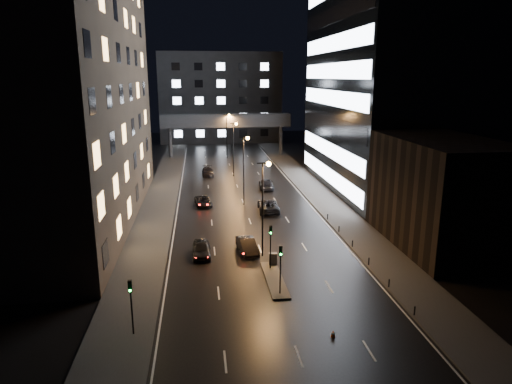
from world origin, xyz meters
The scene contains 26 objects.
ground centered at (0.00, 40.00, 0.00)m, with size 160.00×160.00×0.00m, color black.
sidewalk_left centered at (-12.50, 35.00, 0.07)m, with size 5.00×110.00×0.15m, color #383533.
sidewalk_right centered at (12.50, 35.00, 0.07)m, with size 5.00×110.00×0.15m, color #383533.
building_left centered at (-22.50, 24.00, 20.00)m, with size 15.00×48.00×40.00m, color #2D2319.
building_right_low centered at (20.00, 9.00, 6.00)m, with size 10.00×18.00×12.00m, color black.
building_right_glass centered at (25.00, 36.00, 22.50)m, with size 20.00×36.00×45.00m, color black.
building_far centered at (0.00, 98.00, 12.50)m, with size 34.00×14.00×25.00m, color #333335.
skybridge centered at (0.00, 70.00, 8.34)m, with size 30.00×3.00×10.00m.
median_island centered at (0.30, 2.00, 0.07)m, with size 1.60×8.00×0.15m, color #383533.
traffic_signal_near centered at (0.30, 4.49, 3.09)m, with size 0.28×0.34×4.40m.
traffic_signal_far centered at (0.30, -1.01, 3.09)m, with size 0.28×0.34×4.40m.
traffic_signal_corner centered at (-11.50, -6.01, 2.94)m, with size 0.28×0.34×4.40m.
bollard_row centered at (10.20, 6.50, 0.45)m, with size 0.12×25.12×0.90m.
streetlight_near centered at (0.16, 8.00, 6.50)m, with size 1.45×0.50×10.15m.
streetlight_mid_a centered at (0.16, 28.00, 6.50)m, with size 1.45×0.50×10.15m.
streetlight_mid_b centered at (0.16, 48.00, 6.50)m, with size 1.45×0.50×10.15m.
streetlight_far centered at (0.16, 68.00, 6.50)m, with size 1.45×0.50×10.15m.
car_away_a centered at (-6.41, 8.73, 0.80)m, with size 1.89×4.70×1.60m, color black.
car_away_b centered at (-1.50, 9.18, 0.78)m, with size 1.65×4.73×1.56m, color black.
car_away_c centered at (-5.97, 28.26, 0.66)m, with size 2.19×4.74×1.32m, color black.
car_away_d centered at (-4.89, 49.15, 0.76)m, with size 2.14×5.27×1.53m, color black.
car_toward_a centered at (3.07, 24.21, 0.82)m, with size 2.74×5.94×1.65m, color black.
car_toward_b centered at (4.70, 37.32, 0.83)m, with size 2.32×5.70×1.65m, color black.
utility_cabinet centered at (0.70, 5.40, 0.73)m, with size 0.79×0.47×1.16m, color #525254.
cone_a centered at (3.00, -8.00, 0.27)m, with size 0.34×0.34×0.55m, color #FF570D.
cone_b centered at (3.00, -8.00, 0.23)m, with size 0.33×0.33×0.47m, color orange.
Camera 1 is at (-6.25, -36.74, 18.50)m, focal length 32.00 mm.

